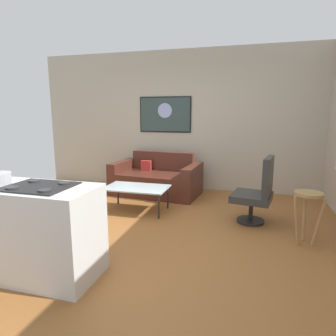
{
  "coord_description": "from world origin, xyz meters",
  "views": [
    {
      "loc": [
        1.22,
        -3.43,
        1.55
      ],
      "look_at": [
        0.02,
        0.9,
        0.7
      ],
      "focal_mm": 30.93,
      "sensor_mm": 36.0,
      "label": 1
    }
  ],
  "objects": [
    {
      "name": "kitchen_counter",
      "position": [
        -0.91,
        -1.26,
        0.44
      ],
      "size": [
        1.64,
        0.61,
        0.91
      ],
      "color": "silver",
      "rests_on": "ground"
    },
    {
      "name": "back_wall",
      "position": [
        0.0,
        2.42,
        1.4
      ],
      "size": [
        6.4,
        0.05,
        2.8
      ],
      "primitive_type": "cube",
      "color": "#B4AC97",
      "rests_on": "ground"
    },
    {
      "name": "wall_painting",
      "position": [
        -0.46,
        2.38,
        1.53
      ],
      "size": [
        1.09,
        0.03,
        0.73
      ],
      "color": "black"
    },
    {
      "name": "armchair",
      "position": [
        1.38,
        0.7,
        0.46
      ],
      "size": [
        0.62,
        0.64,
        0.96
      ],
      "color": "black",
      "rests_on": "ground"
    },
    {
      "name": "ground",
      "position": [
        0.0,
        0.0,
        -0.02
      ],
      "size": [
        6.4,
        6.4,
        0.04
      ],
      "primitive_type": "cube",
      "color": "#935A2B"
    },
    {
      "name": "bar_stool",
      "position": [
        1.93,
        0.15,
        0.5
      ],
      "size": [
        0.37,
        0.36,
        0.64
      ],
      "color": "#9F7A47",
      "rests_on": "ground"
    },
    {
      "name": "coffee_table",
      "position": [
        -0.46,
        0.74,
        0.37
      ],
      "size": [
        1.0,
        0.6,
        0.4
      ],
      "color": "silver",
      "rests_on": "ground"
    },
    {
      "name": "couch",
      "position": [
        -0.47,
        1.81,
        0.27
      ],
      "size": [
        1.73,
        1.07,
        0.79
      ],
      "color": "#4C241A",
      "rests_on": "ground"
    }
  ]
}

